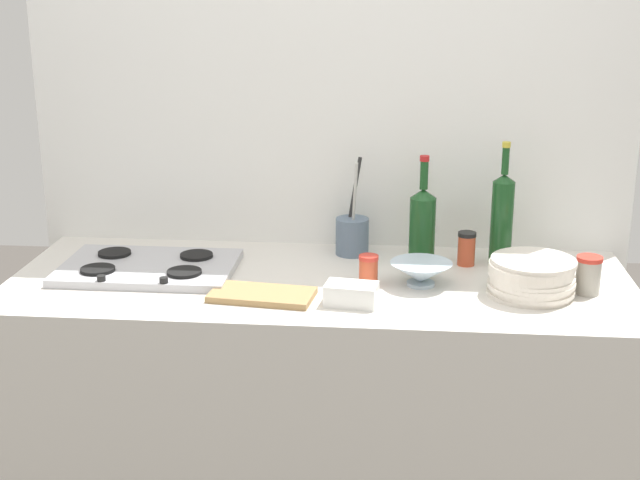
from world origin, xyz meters
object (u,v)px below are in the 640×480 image
mixing_bowl (421,273)px  condiment_jar_rear (466,248)px  plate_stack (531,277)px  condiment_jar_spare (588,275)px  condiment_jar_front (368,270)px  cutting_board (262,295)px  utensil_crock (352,235)px  wine_bottle_mid_left (422,223)px  wine_bottle_leftmost (502,217)px  stovetop_hob (148,267)px  butter_dish (351,294)px

mixing_bowl → condiment_jar_rear: (0.14, 0.20, 0.01)m
plate_stack → condiment_jar_spare: size_ratio=2.23×
plate_stack → mixing_bowl: size_ratio=1.35×
condiment_jar_front → plate_stack: bearing=-6.0°
cutting_board → condiment_jar_spare: bearing=7.5°
utensil_crock → wine_bottle_mid_left: bearing=-14.3°
plate_stack → condiment_jar_spare: bearing=9.4°
plate_stack → wine_bottle_leftmost: 0.29m
stovetop_hob → cutting_board: stovetop_hob is taller
mixing_bowl → cutting_board: bearing=-161.9°
utensil_crock → condiment_jar_rear: utensil_crock is taller
plate_stack → condiment_jar_spare: condiment_jar_spare is taller
wine_bottle_leftmost → butter_dish: size_ratio=2.73×
stovetop_hob → butter_dish: bearing=-19.1°
wine_bottle_mid_left → stovetop_hob: bearing=-168.0°
condiment_jar_front → cutting_board: size_ratio=0.31×
utensil_crock → stovetop_hob: bearing=-159.1°
stovetop_hob → wine_bottle_leftmost: (1.04, 0.17, 0.13)m
utensil_crock → condiment_jar_front: utensil_crock is taller
condiment_jar_front → cutting_board: 0.32m
wine_bottle_leftmost → mixing_bowl: 0.34m
wine_bottle_mid_left → cutting_board: bearing=-140.7°
plate_stack → wine_bottle_mid_left: wine_bottle_mid_left is taller
condiment_jar_rear → cutting_board: size_ratio=0.37×
wine_bottle_leftmost → utensil_crock: (-0.45, 0.06, -0.08)m
plate_stack → condiment_jar_front: (-0.45, 0.05, -0.01)m
plate_stack → cutting_board: plate_stack is taller
wine_bottle_mid_left → plate_stack: bearing=-42.3°
stovetop_hob → utensil_crock: 0.64m
condiment_jar_rear → condiment_jar_spare: size_ratio=0.96×
plate_stack → cutting_board: size_ratio=0.85×
plate_stack → utensil_crock: size_ratio=0.78×
wine_bottle_leftmost → condiment_jar_spare: bearing=-48.2°
stovetop_hob → wine_bottle_leftmost: 1.07m
plate_stack → stovetop_hob: bearing=175.0°
stovetop_hob → condiment_jar_rear: (0.94, 0.15, 0.04)m
wine_bottle_leftmost → condiment_jar_front: size_ratio=4.38×
wine_bottle_mid_left → butter_dish: size_ratio=2.39×
condiment_jar_rear → condiment_jar_spare: (0.32, -0.22, 0.00)m
mixing_bowl → utensil_crock: 0.34m
wine_bottle_mid_left → mixing_bowl: 0.23m
mixing_bowl → condiment_jar_front: 0.15m
butter_dish → condiment_jar_rear: bearing=48.0°
wine_bottle_leftmost → plate_stack: bearing=-77.8°
condiment_jar_front → condiment_jar_rear: 0.35m
utensil_crock → cutting_board: utensil_crock is taller
cutting_board → wine_bottle_mid_left: bearing=39.3°
butter_dish → condiment_jar_rear: (0.33, 0.36, 0.02)m
stovetop_hob → mixing_bowl: size_ratio=2.89×
butter_dish → wine_bottle_leftmost: bearing=41.8°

